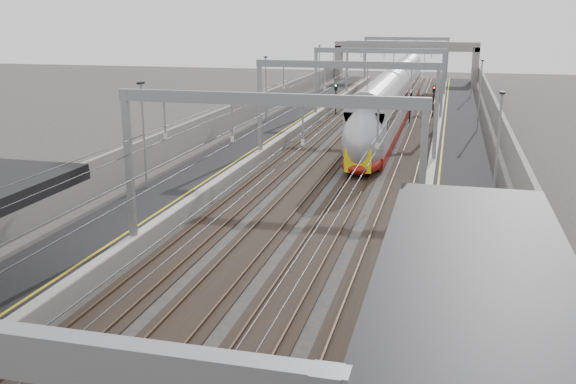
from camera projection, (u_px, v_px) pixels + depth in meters
The scene contains 11 objects.
platform_left at pixel (251, 148), 50.98m from camera, with size 4.00×120.00×1.00m, color black.
platform_right at pixel (458, 158), 47.19m from camera, with size 4.00×120.00×1.00m, color black.
tracks at pixel (350, 159), 49.21m from camera, with size 11.40×140.00×0.20m.
overhead_line at pixel (364, 71), 53.79m from camera, with size 13.00×140.00×6.60m.
overbridge at pixel (406, 52), 99.26m from camera, with size 22.00×2.20×6.90m.
wall_left at pixel (212, 132), 51.45m from camera, with size 0.30×120.00×3.20m, color gray.
wall_right at pixel (505, 146), 46.15m from camera, with size 0.30×120.00×3.20m, color gray.
train at pixel (392, 103), 64.65m from camera, with size 2.85×51.91×4.50m.
signal_green at pixel (336, 93), 71.02m from camera, with size 0.32×0.32×3.48m.
signal_red_near at pixel (411, 99), 65.75m from camera, with size 0.32×0.32×3.48m.
signal_red_far at pixel (434, 95), 69.07m from camera, with size 0.32×0.32×3.48m.
Camera 1 is at (7.18, -2.85, 10.53)m, focal length 40.00 mm.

